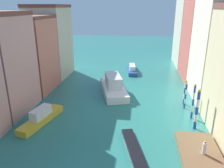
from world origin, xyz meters
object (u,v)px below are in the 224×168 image
Objects in this scene: motorboat_0 at (41,117)px; motorboat_1 at (132,69)px; person_on_dock at (204,148)px; mooring_pole_2 at (186,95)px; mooring_pole_1 at (193,101)px; vaporetto_white at (113,86)px; waterfront_dock at (199,152)px; gondola_black at (135,153)px; mooring_pole_0 at (197,109)px; mooring_pole_3 at (185,92)px.

motorboat_1 is (10.37, 24.76, -0.10)m from motorboat_0.
person_on_dock is 0.36× the size of mooring_pole_2.
vaporetto_white is (-11.53, 7.99, -1.36)m from mooring_pole_1.
vaporetto_white reaches higher than waterfront_dock.
mooring_pole_1 is at bearing -34.72° from vaporetto_white.
person_on_dock is 11.75m from mooring_pole_2.
waterfront_dock is 0.74× the size of gondola_black.
motorboat_0 is at bearing -168.97° from mooring_pole_1.
mooring_pole_1 reaches higher than motorboat_1.
mooring_pole_0 is 5.85m from mooring_pole_2.
mooring_pole_0 is 15.71m from vaporetto_white.
waterfront_dock is 6.39m from gondola_black.
gondola_black is at bearing -86.62° from motorboat_1.
motorboat_1 is at bearing 105.64° from person_on_dock.
person_on_dock is at bearing -14.69° from motorboat_0.
vaporetto_white is 17.30m from gondola_black.
waterfront_dock is 1.31× the size of mooring_pole_1.
vaporetto_white is at bearing 56.62° from motorboat_0.
mooring_pole_2 is at bearing 92.46° from mooring_pole_0.
gondola_black is at bearing -119.74° from mooring_pole_2.
vaporetto_white is 1.42× the size of motorboat_0.
mooring_pole_1 is at bearing 86.10° from person_on_dock.
motorboat_1 is (-8.30, 29.65, -0.72)m from person_on_dock.
mooring_pole_2 is 1.00× the size of mooring_pole_3.
mooring_pole_1 is 14.09m from vaporetto_white.
vaporetto_white is 14.07m from motorboat_0.
waterfront_dock is 1.27m from person_on_dock.
mooring_pole_0 is 1.33× the size of mooring_pole_2.
person_on_dock is 6.08m from mooring_pole_0.
motorboat_0 is 26.84m from motorboat_1.
mooring_pole_0 is 7.18m from mooring_pole_3.
motorboat_0 reaches higher than gondola_black.
mooring_pole_1 reaches higher than mooring_pole_3.
mooring_pole_1 is (0.81, 7.88, 2.12)m from waterfront_dock.
person_on_dock is 0.13× the size of vaporetto_white.
mooring_pole_3 is (0.34, 13.08, 0.66)m from person_on_dock.
person_on_dock is 0.29× the size of mooring_pole_1.
motorboat_0 is (-18.46, 4.13, 0.37)m from waterfront_dock.
waterfront_dock is at bearing -95.87° from mooring_pole_1.
mooring_pole_0 is 0.60× the size of gondola_black.
mooring_pole_2 reaches higher than waterfront_dock.
motorboat_0 is 1.07× the size of motorboat_1.
motorboat_0 is (-12.13, 4.97, 0.50)m from gondola_black.
gondola_black is (-6.99, -6.00, -2.43)m from mooring_pole_0.
mooring_pole_0 reaches higher than waterfront_dock.
waterfront_dock is at bearing 7.55° from gondola_black.
mooring_pole_1 reaches higher than vaporetto_white.
mooring_pole_3 reaches higher than waterfront_dock.
mooring_pole_1 is at bearing -82.67° from mooring_pole_2.
waterfront_dock is 12.43m from mooring_pole_3.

